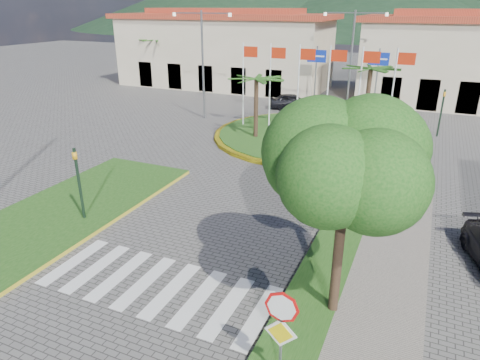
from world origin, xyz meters
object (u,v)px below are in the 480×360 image
at_px(roundabout_island, 308,135).
at_px(car_dark_a, 292,101).
at_px(white_van, 283,87).
at_px(car_dark_b, 435,98).
at_px(stop_sign, 281,324).
at_px(deciduous_tree, 349,144).

relative_size(roundabout_island, car_dark_a, 3.28).
xyz_separation_m(white_van, car_dark_a, (3.09, -6.66, 0.12)).
distance_m(roundabout_island, car_dark_a, 8.81).
xyz_separation_m(roundabout_island, car_dark_b, (7.61, 14.54, 0.47)).
distance_m(stop_sign, white_van, 36.62).
xyz_separation_m(stop_sign, car_dark_b, (2.71, 34.58, -1.15)).
relative_size(roundabout_island, car_dark_b, 3.27).
height_order(roundabout_island, stop_sign, roundabout_island).
distance_m(stop_sign, car_dark_b, 34.70).
xyz_separation_m(roundabout_island, deciduous_tree, (5.50, -17.00, 5.00)).
relative_size(roundabout_island, stop_sign, 4.79).
distance_m(deciduous_tree, white_van, 34.26).
bearing_deg(car_dark_a, car_dark_b, -84.20).
bearing_deg(white_van, deciduous_tree, -141.72).
relative_size(stop_sign, car_dark_b, 0.68).
distance_m(roundabout_island, deciduous_tree, 18.55).
bearing_deg(car_dark_b, roundabout_island, 143.31).
bearing_deg(car_dark_a, roundabout_island, -179.75).
bearing_deg(stop_sign, roundabout_island, 103.73).
distance_m(deciduous_tree, car_dark_a, 27.00).
relative_size(white_van, car_dark_a, 1.01).
bearing_deg(stop_sign, deciduous_tree, 78.82).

